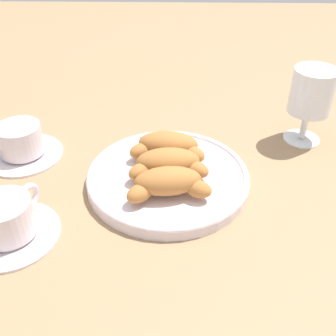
# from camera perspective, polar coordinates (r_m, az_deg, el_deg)

# --- Properties ---
(ground_plane) EXTENTS (2.20, 2.20, 0.00)m
(ground_plane) POSITION_cam_1_polar(r_m,az_deg,el_deg) (0.68, -0.54, -0.86)
(ground_plane) COLOR #997551
(pastry_plate) EXTENTS (0.26, 0.26, 0.02)m
(pastry_plate) POSITION_cam_1_polar(r_m,az_deg,el_deg) (0.65, -0.00, -1.29)
(pastry_plate) COLOR silver
(pastry_plate) RESTS_ON ground_plane
(croissant_large) EXTENTS (0.14, 0.07, 0.04)m
(croissant_large) POSITION_cam_1_polar(r_m,az_deg,el_deg) (0.67, -0.01, 3.15)
(croissant_large) COLOR #AD6B33
(croissant_large) RESTS_ON pastry_plate
(croissant_small) EXTENTS (0.14, 0.07, 0.04)m
(croissant_small) POSITION_cam_1_polar(r_m,az_deg,el_deg) (0.63, 0.02, 0.65)
(croissant_small) COLOR #AD6B33
(croissant_small) RESTS_ON pastry_plate
(croissant_extra) EXTENTS (0.14, 0.07, 0.04)m
(croissant_extra) POSITION_cam_1_polar(r_m,az_deg,el_deg) (0.59, 0.02, -2.18)
(croissant_extra) COLOR #AD6B33
(croissant_extra) RESTS_ON pastry_plate
(coffee_cup_near) EXTENTS (0.14, 0.14, 0.06)m
(coffee_cup_near) POSITION_cam_1_polar(r_m,az_deg,el_deg) (0.59, -21.73, -7.06)
(coffee_cup_near) COLOR silver
(coffee_cup_near) RESTS_ON ground_plane
(coffee_cup_far) EXTENTS (0.14, 0.14, 0.06)m
(coffee_cup_far) POSITION_cam_1_polar(r_m,az_deg,el_deg) (0.75, -20.14, 3.25)
(coffee_cup_far) COLOR silver
(coffee_cup_far) RESTS_ON ground_plane
(juice_glass_left) EXTENTS (0.08, 0.08, 0.14)m
(juice_glass_left) POSITION_cam_1_polar(r_m,az_deg,el_deg) (0.77, 19.62, 9.66)
(juice_glass_left) COLOR white
(juice_glass_left) RESTS_ON ground_plane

